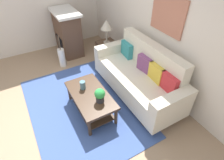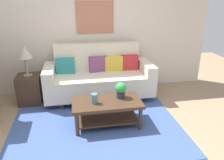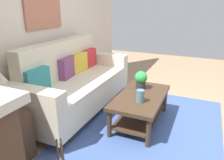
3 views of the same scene
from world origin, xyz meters
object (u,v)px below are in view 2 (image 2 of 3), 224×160
(coffee_table, at_px, (107,107))
(table_lamp, at_px, (25,53))
(framed_painting, at_px, (95,17))
(potted_plant_tabletop, at_px, (121,90))
(side_table, at_px, (30,89))
(throw_pillow_plum, at_px, (98,64))
(throw_pillow_mustard, at_px, (114,63))
(couch, at_px, (99,77))
(throw_pillow_teal, at_px, (65,66))
(throw_pillow_crimson, at_px, (129,62))
(tabletop_vase, at_px, (94,99))

(coffee_table, relative_size, table_lamp, 1.93)
(table_lamp, relative_size, framed_painting, 0.75)
(potted_plant_tabletop, height_order, side_table, potted_plant_tabletop)
(throw_pillow_plum, distance_m, side_table, 1.43)
(coffee_table, bearing_deg, table_lamp, 141.78)
(throw_pillow_mustard, distance_m, side_table, 1.74)
(couch, height_order, throw_pillow_mustard, couch)
(throw_pillow_teal, distance_m, potted_plant_tabletop, 1.43)
(potted_plant_tabletop, bearing_deg, throw_pillow_plum, 101.91)
(throw_pillow_mustard, height_order, table_lamp, table_lamp)
(throw_pillow_teal, bearing_deg, throw_pillow_crimson, 0.00)
(couch, relative_size, coffee_table, 1.93)
(throw_pillow_crimson, height_order, table_lamp, table_lamp)
(throw_pillow_mustard, bearing_deg, couch, -158.93)
(couch, bearing_deg, throw_pillow_plum, 90.00)
(tabletop_vase, bearing_deg, throw_pillow_crimson, 55.11)
(throw_pillow_crimson, height_order, side_table, throw_pillow_crimson)
(coffee_table, bearing_deg, throw_pillow_plum, 89.61)
(throw_pillow_teal, height_order, coffee_table, throw_pillow_teal)
(throw_pillow_mustard, xyz_separation_m, tabletop_vase, (-0.54, -1.24, -0.17))
(side_table, height_order, framed_painting, framed_painting)
(couch, xyz_separation_m, throw_pillow_mustard, (0.33, 0.13, 0.25))
(side_table, relative_size, table_lamp, 0.98)
(throw_pillow_mustard, relative_size, table_lamp, 0.63)
(couch, distance_m, framed_painting, 1.24)
(potted_plant_tabletop, xyz_separation_m, side_table, (-1.60, 0.99, -0.29))
(couch, xyz_separation_m, framed_painting, (0.00, 0.47, 1.15))
(couch, xyz_separation_m, side_table, (-1.36, -0.00, -0.15))
(side_table, distance_m, framed_painting, 1.94)
(throw_pillow_crimson, bearing_deg, throw_pillow_teal, 180.00)
(tabletop_vase, bearing_deg, throw_pillow_teal, 109.68)
(framed_painting, bearing_deg, couch, -90.00)
(couch, height_order, potted_plant_tabletop, couch)
(potted_plant_tabletop, height_order, framed_painting, framed_painting)
(coffee_table, distance_m, potted_plant_tabletop, 0.36)
(table_lamp, xyz_separation_m, framed_painting, (1.36, 0.47, 0.58))
(couch, xyz_separation_m, tabletop_vase, (-0.21, -1.12, 0.08))
(coffee_table, distance_m, table_lamp, 1.85)
(throw_pillow_plum, relative_size, side_table, 0.64)
(throw_pillow_crimson, height_order, tabletop_vase, throw_pillow_crimson)
(throw_pillow_teal, xyz_separation_m, throw_pillow_plum, (0.66, 0.00, 0.00))
(table_lamp, bearing_deg, throw_pillow_teal, 10.26)
(tabletop_vase, xyz_separation_m, side_table, (-1.15, 1.12, -0.23))
(coffee_table, distance_m, side_table, 1.73)
(throw_pillow_mustard, relative_size, coffee_table, 0.33)
(framed_painting, bearing_deg, side_table, -161.02)
(throw_pillow_teal, bearing_deg, table_lamp, -169.74)
(coffee_table, height_order, table_lamp, table_lamp)
(throw_pillow_plum, xyz_separation_m, coffee_table, (-0.01, -1.20, -0.37))
(throw_pillow_plum, relative_size, tabletop_vase, 2.24)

